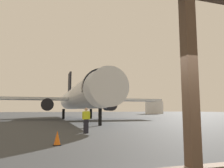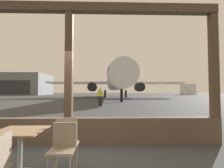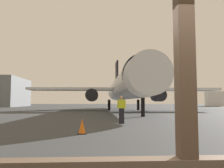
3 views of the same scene
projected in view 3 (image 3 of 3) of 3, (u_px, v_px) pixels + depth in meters
name	position (u px, v px, depth m)	size (l,w,h in m)	color
ground_plane	(105.00, 109.00, 42.43)	(220.00, 220.00, 0.00)	#383A3D
window_frame	(186.00, 105.00, 2.72)	(8.25, 0.24, 3.85)	brown
airplane	(125.00, 87.00, 36.12)	(29.94, 37.14, 10.60)	silver
ground_crew_worker	(122.00, 109.00, 14.47)	(0.50, 0.34, 1.74)	black
traffic_cone	(82.00, 127.00, 9.79)	(0.36, 0.36, 0.65)	orange
fuel_storage_tank	(216.00, 99.00, 76.49)	(6.89, 6.89, 4.76)	white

